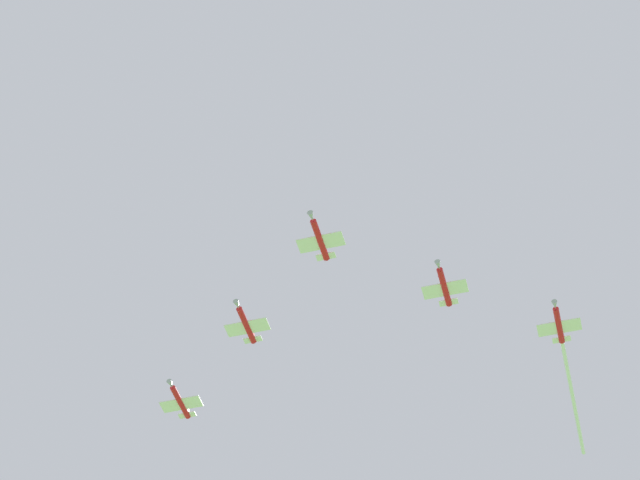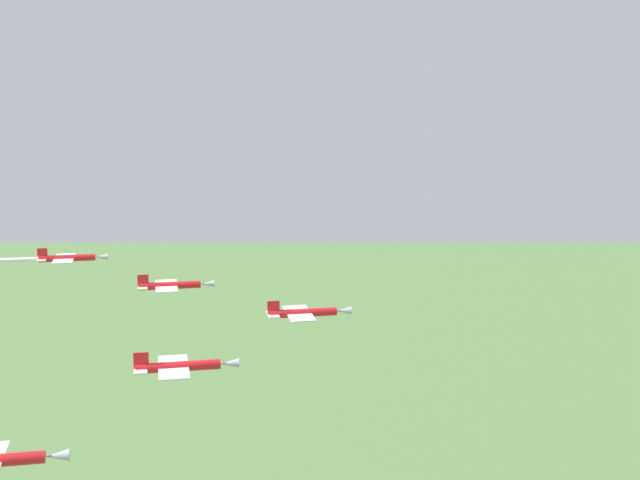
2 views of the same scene
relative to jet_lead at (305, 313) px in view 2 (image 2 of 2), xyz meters
name	(u,v)px [view 2 (image 2 of 2)]	position (x,y,z in m)	size (l,w,h in m)	color
jet_lead	(305,313)	(0.00, 0.00, 0.00)	(10.51, 8.49, 2.35)	red
jet_port_inner	(172,285)	(-23.97, 6.03, 0.19)	(10.51, 8.49, 2.35)	red
jet_starboard_inner	(180,366)	(-3.95, -24.40, -0.19)	(10.51, 8.49, 2.35)	red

